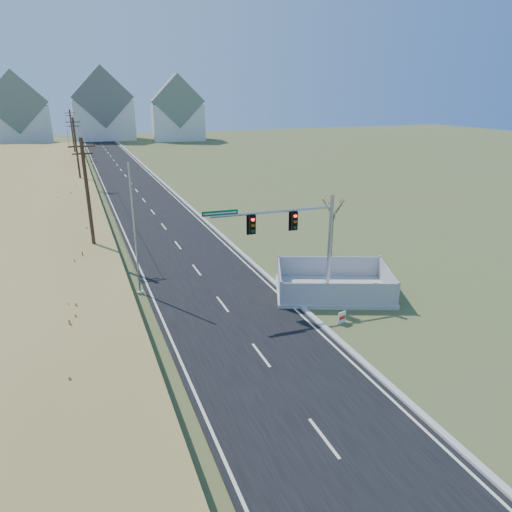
% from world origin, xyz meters
% --- Properties ---
extents(ground, '(260.00, 260.00, 0.00)m').
position_xyz_m(ground, '(0.00, 0.00, 0.00)').
color(ground, '#515D2D').
rests_on(ground, ground).
extents(road, '(8.00, 180.00, 0.06)m').
position_xyz_m(road, '(0.00, 50.00, 0.03)').
color(road, black).
rests_on(road, ground).
extents(curb, '(0.30, 180.00, 0.18)m').
position_xyz_m(curb, '(4.15, 50.00, 0.09)').
color(curb, '#B2AFA8').
rests_on(curb, ground).
extents(utility_pole_near, '(1.80, 0.26, 9.00)m').
position_xyz_m(utility_pole_near, '(-6.50, 15.00, 4.68)').
color(utility_pole_near, '#422D1E').
rests_on(utility_pole_near, ground).
extents(utility_pole_mid, '(1.80, 0.26, 9.00)m').
position_xyz_m(utility_pole_mid, '(-6.50, 45.00, 4.68)').
color(utility_pole_mid, '#422D1E').
rests_on(utility_pole_mid, ground).
extents(utility_pole_far, '(1.80, 0.26, 9.00)m').
position_xyz_m(utility_pole_far, '(-6.50, 75.00, 4.68)').
color(utility_pole_far, '#422D1E').
rests_on(utility_pole_far, ground).
extents(condo_nnw, '(14.93, 11.17, 17.03)m').
position_xyz_m(condo_nnw, '(-18.00, 108.00, 6.94)').
color(condo_nnw, white).
rests_on(condo_nnw, ground).
extents(condo_n, '(15.27, 10.20, 18.54)m').
position_xyz_m(condo_n, '(2.00, 112.00, 7.61)').
color(condo_n, white).
rests_on(condo_n, ground).
extents(condo_ne, '(14.12, 10.51, 16.52)m').
position_xyz_m(condo_ne, '(20.00, 104.00, 6.84)').
color(condo_ne, white).
rests_on(condo_ne, ground).
extents(traffic_signal_mast, '(7.97, 0.78, 6.35)m').
position_xyz_m(traffic_signal_mast, '(4.68, 3.09, 3.98)').
color(traffic_signal_mast, '#9EA0A5').
rests_on(traffic_signal_mast, ground).
extents(fence_enclosure, '(8.35, 7.14, 1.62)m').
position_xyz_m(fence_enclosure, '(7.00, 3.10, 0.31)').
color(fence_enclosure, '#B7B5AD').
rests_on(fence_enclosure, ground).
extents(open_sign, '(0.54, 0.18, 0.68)m').
position_xyz_m(open_sign, '(5.34, -0.61, 0.36)').
color(open_sign, white).
rests_on(open_sign, ground).
extents(flagpole, '(0.37, 0.37, 8.18)m').
position_xyz_m(flagpole, '(-4.30, 7.47, 3.27)').
color(flagpole, '#B7B5AD').
rests_on(flagpole, ground).
extents(bare_tree, '(1.82, 1.82, 4.82)m').
position_xyz_m(bare_tree, '(10.40, 9.11, 3.89)').
color(bare_tree, '#4C3F33').
rests_on(bare_tree, ground).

